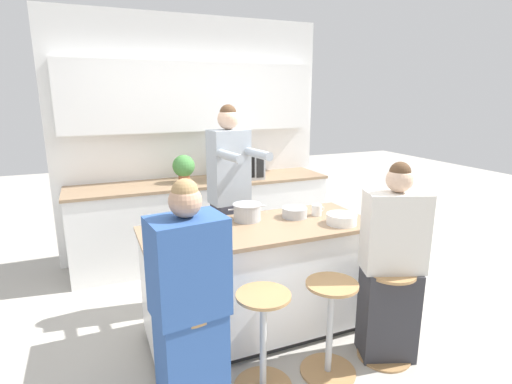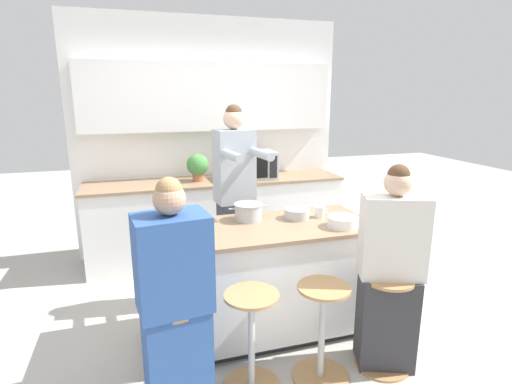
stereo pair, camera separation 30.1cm
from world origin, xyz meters
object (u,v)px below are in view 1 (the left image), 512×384
object	(u,v)px
bar_stool_leftmost	(190,359)
microwave	(240,165)
person_seated_near	(391,272)
bar_stool_center_left	(263,341)
potted_plant	(184,167)
fruit_bowl	(342,219)
juice_carton	(163,243)
bar_stool_rightmost	(387,314)
kitchen_island	(260,279)
person_cooking	(230,207)
cooking_pot	(247,212)
person_wrapped_blanket	(190,310)
coffee_cup_near	(317,210)
bar_stool_center_right	(330,327)

from	to	relation	value
bar_stool_leftmost	microwave	bearing A→B (deg)	62.32
person_seated_near	bar_stool_center_left	bearing A→B (deg)	-160.96
potted_plant	fruit_bowl	bearing A→B (deg)	-65.75
juice_carton	bar_stool_rightmost	bearing A→B (deg)	-14.32
kitchen_island	juice_carton	distance (m)	0.97
person_cooking	juice_carton	bearing A→B (deg)	-138.17
potted_plant	person_seated_near	bearing A→B (deg)	-67.20
person_seated_near	cooking_pot	size ratio (longest dim) A/B	4.56
person_wrapped_blanket	microwave	xyz separation A→B (m)	(1.12, 2.19, 0.39)
coffee_cup_near	person_seated_near	bearing A→B (deg)	-75.27
person_wrapped_blanket	person_seated_near	size ratio (longest dim) A/B	1.00
person_wrapped_blanket	microwave	size ratio (longest dim) A/B	2.99
kitchen_island	person_wrapped_blanket	size ratio (longest dim) A/B	1.23
person_seated_near	potted_plant	size ratio (longest dim) A/B	4.73
cooking_pot	bar_stool_center_right	bearing A→B (deg)	-71.75
potted_plant	person_cooking	bearing A→B (deg)	-81.02
coffee_cup_near	potted_plant	world-z (taller)	potted_plant
bar_stool_center_left	person_seated_near	distance (m)	1.01
kitchen_island	bar_stool_rightmost	size ratio (longest dim) A/B	2.64
bar_stool_center_right	person_seated_near	xyz separation A→B (m)	(0.49, 0.01, 0.30)
kitchen_island	microwave	bearing A→B (deg)	74.71
person_cooking	cooking_pot	bearing A→B (deg)	-95.46
person_cooking	bar_stool_center_left	bearing A→B (deg)	-106.40
person_cooking	coffee_cup_near	xyz separation A→B (m)	(0.59, -0.48, 0.04)
fruit_bowl	potted_plant	bearing A→B (deg)	114.25
coffee_cup_near	bar_stool_leftmost	bearing A→B (deg)	-151.70
bar_stool_leftmost	person_seated_near	world-z (taller)	person_seated_near
bar_stool_center_left	juice_carton	distance (m)	0.88
person_seated_near	fruit_bowl	xyz separation A→B (m)	(-0.13, 0.44, 0.28)
bar_stool_rightmost	fruit_bowl	world-z (taller)	fruit_bowl
person_wrapped_blanket	cooking_pot	bearing A→B (deg)	43.13
bar_stool_center_right	juice_carton	world-z (taller)	juice_carton
person_cooking	bar_stool_rightmost	bearing A→B (deg)	-65.28
fruit_bowl	juice_carton	world-z (taller)	juice_carton
bar_stool_rightmost	bar_stool_leftmost	bearing A→B (deg)	177.77
bar_stool_center_right	potted_plant	size ratio (longest dim) A/B	2.21
kitchen_island	person_wrapped_blanket	xyz separation A→B (m)	(-0.70, -0.63, 0.23)
microwave	juice_carton	bearing A→B (deg)	-123.16
cooking_pot	potted_plant	world-z (taller)	potted_plant
cooking_pot	bar_stool_rightmost	bearing A→B (deg)	-48.21
bar_stool_center_left	microwave	bearing A→B (deg)	72.97
person_seated_near	microwave	xyz separation A→B (m)	(-0.30, 2.19, 0.42)
bar_stool_leftmost	fruit_bowl	bearing A→B (deg)	17.13
kitchen_island	bar_stool_center_right	size ratio (longest dim) A/B	2.64
fruit_bowl	bar_stool_center_right	bearing A→B (deg)	-129.36
bar_stool_rightmost	potted_plant	bearing A→B (deg)	112.10
cooking_pot	potted_plant	distance (m)	1.44
person_wrapped_blanket	person_seated_near	bearing A→B (deg)	-7.24
coffee_cup_near	potted_plant	size ratio (longest dim) A/B	0.38
person_wrapped_blanket	person_seated_near	xyz separation A→B (m)	(1.43, 0.00, -0.03)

